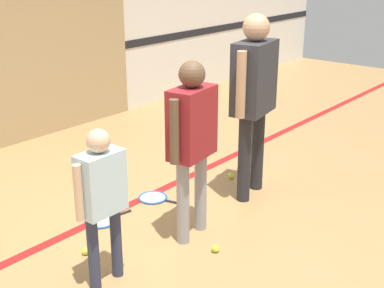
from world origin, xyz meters
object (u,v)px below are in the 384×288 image
object	(u,v)px
tennis_ball_near_instructor	(216,249)
tennis_ball_stray_left	(86,251)
racket_spare_on_floor	(102,220)
tennis_ball_by_spare_racket	(115,218)
racket_second_spare	(155,198)
person_student_left	(101,191)
person_student_right	(254,87)
tennis_ball_stray_right	(231,176)
person_instructor	(192,132)

from	to	relation	value
tennis_ball_near_instructor	tennis_ball_stray_left	bearing A→B (deg)	132.07
racket_spare_on_floor	tennis_ball_by_spare_racket	bearing A→B (deg)	-36.94
tennis_ball_near_instructor	racket_spare_on_floor	bearing A→B (deg)	102.44
racket_spare_on_floor	racket_second_spare	xyz separation A→B (m)	(0.66, -0.05, 0.00)
person_student_left	tennis_ball_by_spare_racket	bearing A→B (deg)	43.94
racket_spare_on_floor	tennis_ball_by_spare_racket	world-z (taller)	tennis_ball_by_spare_racket
person_student_right	racket_spare_on_floor	world-z (taller)	person_student_right
tennis_ball_stray_left	tennis_ball_stray_right	xyz separation A→B (m)	(2.06, 0.00, 0.00)
person_instructor	racket_second_spare	size ratio (longest dim) A/B	2.81
person_instructor	person_student_left	size ratio (longest dim) A/B	1.27
person_student_right	person_student_left	bearing A→B (deg)	-9.16
person_student_right	tennis_ball_stray_left	bearing A→B (deg)	-21.84
person_student_left	racket_spare_on_floor	size ratio (longest dim) A/B	2.42
person_instructor	tennis_ball_stray_left	xyz separation A→B (m)	(-0.83, 0.47, -0.94)
person_instructor	tennis_ball_by_spare_racket	xyz separation A→B (m)	(-0.27, 0.71, -0.94)
tennis_ball_by_spare_racket	tennis_ball_stray_right	bearing A→B (deg)	-9.21
tennis_ball_stray_left	racket_second_spare	bearing A→B (deg)	14.57
person_student_right	tennis_ball_by_spare_racket	bearing A→B (deg)	-35.94
racket_second_spare	tennis_ball_stray_right	distance (m)	0.97
person_student_right	tennis_ball_by_spare_racket	world-z (taller)	person_student_right
person_instructor	tennis_ball_stray_right	bearing A→B (deg)	13.35
tennis_ball_near_instructor	tennis_ball_stray_right	bearing A→B (deg)	31.29
racket_spare_on_floor	tennis_ball_near_instructor	distance (m)	1.18
racket_spare_on_floor	racket_second_spare	bearing A→B (deg)	7.27
person_student_left	tennis_ball_by_spare_racket	size ratio (longest dim) A/B	18.67
person_instructor	tennis_ball_stray_left	world-z (taller)	person_instructor
tennis_ball_near_instructor	tennis_ball_stray_left	size ratio (longest dim) A/B	1.00
person_student_right	tennis_ball_by_spare_racket	distance (m)	1.83
person_student_left	tennis_ball_stray_left	distance (m)	0.85
person_instructor	person_student_left	world-z (taller)	person_instructor
racket_second_spare	person_student_right	bearing A→B (deg)	33.30
person_instructor	racket_second_spare	bearing A→B (deg)	60.24
tennis_ball_by_spare_racket	racket_spare_on_floor	bearing A→B (deg)	131.83
person_student_left	tennis_ball_near_instructor	distance (m)	1.20
tennis_ball_stray_right	racket_spare_on_floor	bearing A→B (deg)	167.96
person_student_right	tennis_ball_stray_left	xyz separation A→B (m)	(-1.87, 0.38, -1.11)
person_student_left	racket_spare_on_floor	distance (m)	1.24
person_student_right	tennis_ball_by_spare_racket	xyz separation A→B (m)	(-1.31, 0.63, -1.11)
person_instructor	racket_spare_on_floor	distance (m)	1.30
person_student_left	person_student_right	distance (m)	2.04
tennis_ball_by_spare_racket	tennis_ball_stray_left	world-z (taller)	same
racket_spare_on_floor	person_instructor	bearing A→B (deg)	-55.27
person_student_right	racket_second_spare	distance (m)	1.51
racket_second_spare	tennis_ball_near_instructor	bearing A→B (deg)	-34.37
racket_spare_on_floor	tennis_ball_stray_right	world-z (taller)	tennis_ball_stray_right
racket_second_spare	tennis_ball_stray_right	world-z (taller)	tennis_ball_stray_right
tennis_ball_near_instructor	tennis_ball_stray_right	world-z (taller)	same
tennis_ball_stray_right	tennis_ball_near_instructor	bearing A→B (deg)	-148.71
person_instructor	tennis_ball_near_instructor	xyz separation A→B (m)	(-0.10, -0.34, -0.94)
racket_spare_on_floor	tennis_ball_stray_right	size ratio (longest dim) A/B	7.73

